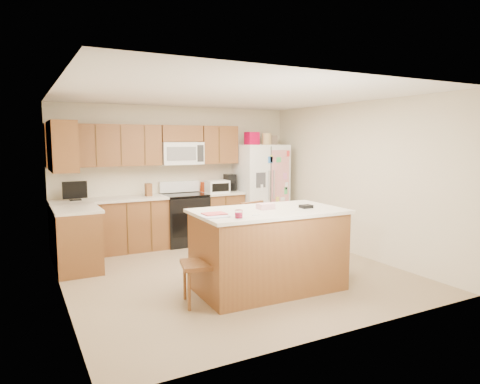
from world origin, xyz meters
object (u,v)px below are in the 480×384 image
windsor_chair_left (202,263)px  island (268,249)px  windsor_chair_back (244,238)px  stove (184,218)px  windsor_chair_right (324,244)px  refrigerator (261,190)px

windsor_chair_left → island: bearing=4.1°
island → windsor_chair_back: size_ratio=1.85×
island → windsor_chair_left: size_ratio=1.89×
stove → windsor_chair_back: (0.18, -1.96, 0.01)m
windsor_chair_back → windsor_chair_right: bearing=-38.7°
windsor_chair_right → stove: bearing=111.6°
windsor_chair_left → windsor_chair_right: bearing=4.6°
refrigerator → windsor_chair_back: size_ratio=1.98×
island → windsor_chair_left: 0.93m
windsor_chair_left → windsor_chair_back: size_ratio=0.98×
refrigerator → windsor_chair_back: refrigerator is taller
island → windsor_chair_back: bearing=83.8°
stove → windsor_chair_back: stove is taller
island → refrigerator: bearing=61.2°
stove → island: size_ratio=0.59×
windsor_chair_right → island: bearing=-174.8°
windsor_chair_back → windsor_chair_right: windsor_chair_back is taller
stove → windsor_chair_left: (-0.84, -2.82, 0.00)m
stove → windsor_chair_right: (1.06, -2.67, -0.02)m
windsor_chair_left → stove: bearing=73.4°
refrigerator → windsor_chair_left: size_ratio=2.02×
refrigerator → windsor_chair_left: bearing=-131.2°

